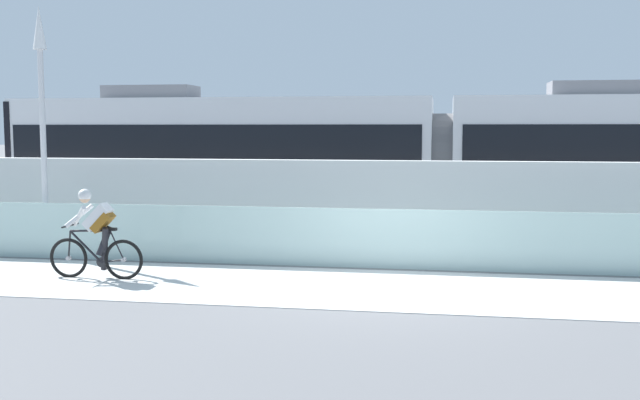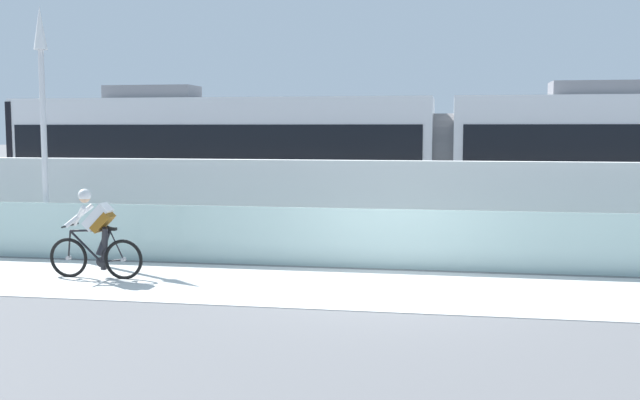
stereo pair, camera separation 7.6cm
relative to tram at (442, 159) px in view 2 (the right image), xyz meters
name	(u,v)px [view 2 (the right image)]	position (x,y,z in m)	size (l,w,h in m)	color
ground_plane	(384,289)	(-0.86, -6.85, -1.89)	(200.00, 200.00, 0.00)	slate
bike_path_deck	(384,289)	(-0.86, -6.85, -1.89)	(32.00, 3.20, 0.01)	silver
glass_parapet	(393,239)	(-0.86, -5.00, -1.32)	(32.00, 0.05, 1.15)	silver
concrete_barrier_wall	(399,207)	(-0.86, -3.20, -0.90)	(32.00, 0.36, 1.99)	silver
tram_rail_near	(406,237)	(-0.86, -0.72, -1.89)	(32.00, 0.08, 0.01)	#595654
tram_rail_far	(409,229)	(-0.86, 0.72, -1.89)	(32.00, 0.08, 0.01)	#595654
tram	(442,159)	(0.00, 0.00, 0.00)	(22.56, 2.54, 3.81)	silver
cyclist_on_bike	(96,235)	(-6.01, -6.85, -1.11)	(1.77, 0.58, 1.61)	black
lamp_post_antenna	(43,99)	(-8.19, -4.70, 1.40)	(0.28, 0.28, 5.20)	gray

